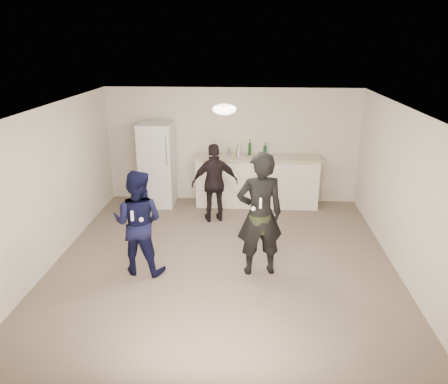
# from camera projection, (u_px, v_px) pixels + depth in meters

# --- Properties ---
(floor) EXTENTS (6.00, 6.00, 0.00)m
(floor) POSITION_uv_depth(u_px,v_px,m) (223.00, 262.00, 7.16)
(floor) COLOR #6B5B4C
(floor) RESTS_ON ground
(ceiling) EXTENTS (6.00, 6.00, 0.00)m
(ceiling) POSITION_uv_depth(u_px,v_px,m) (223.00, 109.00, 6.33)
(ceiling) COLOR silver
(ceiling) RESTS_ON wall_back
(wall_back) EXTENTS (6.00, 0.00, 6.00)m
(wall_back) POSITION_uv_depth(u_px,v_px,m) (232.00, 146.00, 9.57)
(wall_back) COLOR beige
(wall_back) RESTS_ON floor
(wall_front) EXTENTS (6.00, 0.00, 6.00)m
(wall_front) POSITION_uv_depth(u_px,v_px,m) (201.00, 299.00, 3.92)
(wall_front) COLOR beige
(wall_front) RESTS_ON floor
(wall_left) EXTENTS (0.00, 6.00, 6.00)m
(wall_left) POSITION_uv_depth(u_px,v_px,m) (50.00, 187.00, 6.91)
(wall_left) COLOR beige
(wall_left) RESTS_ON floor
(wall_right) EXTENTS (0.00, 6.00, 6.00)m
(wall_right) POSITION_uv_depth(u_px,v_px,m) (405.00, 194.00, 6.58)
(wall_right) COLOR beige
(wall_right) RESTS_ON floor
(counter) EXTENTS (2.60, 0.56, 1.05)m
(counter) POSITION_uv_depth(u_px,v_px,m) (257.00, 182.00, 9.46)
(counter) COLOR white
(counter) RESTS_ON floor
(counter_top) EXTENTS (2.68, 0.64, 0.04)m
(counter_top) POSITION_uv_depth(u_px,v_px,m) (258.00, 158.00, 9.28)
(counter_top) COLOR beige
(counter_top) RESTS_ON counter
(fridge) EXTENTS (0.70, 0.70, 1.80)m
(fridge) POSITION_uv_depth(u_px,v_px,m) (157.00, 165.00, 9.40)
(fridge) COLOR silver
(fridge) RESTS_ON floor
(fridge_handle) EXTENTS (0.02, 0.02, 0.60)m
(fridge_handle) POSITION_uv_depth(u_px,v_px,m) (166.00, 151.00, 8.91)
(fridge_handle) COLOR silver
(fridge_handle) RESTS_ON fridge
(ceiling_dome) EXTENTS (0.36, 0.36, 0.16)m
(ceiling_dome) POSITION_uv_depth(u_px,v_px,m) (224.00, 109.00, 6.63)
(ceiling_dome) COLOR white
(ceiling_dome) RESTS_ON ceiling
(shaker) EXTENTS (0.08, 0.08, 0.17)m
(shaker) POSITION_uv_depth(u_px,v_px,m) (229.00, 152.00, 9.34)
(shaker) COLOR #BBBCC0
(shaker) RESTS_ON counter_top
(man) EXTENTS (0.88, 0.72, 1.65)m
(man) POSITION_uv_depth(u_px,v_px,m) (138.00, 222.00, 6.63)
(man) COLOR #101245
(man) RESTS_ON floor
(woman) EXTENTS (0.79, 0.60, 1.94)m
(woman) POSITION_uv_depth(u_px,v_px,m) (260.00, 215.00, 6.54)
(woman) COLOR black
(woman) RESTS_ON floor
(camo_shorts) EXTENTS (0.34, 0.34, 0.28)m
(camo_shorts) POSITION_uv_depth(u_px,v_px,m) (260.00, 222.00, 6.58)
(camo_shorts) COLOR #2E3D1C
(camo_shorts) RESTS_ON woman
(spectator) EXTENTS (0.99, 0.59, 1.57)m
(spectator) POSITION_uv_depth(u_px,v_px,m) (215.00, 183.00, 8.56)
(spectator) COLOR black
(spectator) RESTS_ON floor
(remote_man) EXTENTS (0.04, 0.04, 0.15)m
(remote_man) POSITION_uv_depth(u_px,v_px,m) (132.00, 216.00, 6.29)
(remote_man) COLOR white
(remote_man) RESTS_ON man
(nunchuk_man) EXTENTS (0.07, 0.07, 0.07)m
(nunchuk_man) POSITION_uv_depth(u_px,v_px,m) (141.00, 220.00, 6.33)
(nunchuk_man) COLOR white
(nunchuk_man) RESTS_ON man
(remote_woman) EXTENTS (0.04, 0.04, 0.15)m
(remote_woman) POSITION_uv_depth(u_px,v_px,m) (261.00, 203.00, 6.21)
(remote_woman) COLOR white
(remote_woman) RESTS_ON woman
(nunchuk_woman) EXTENTS (0.07, 0.07, 0.07)m
(nunchuk_woman) POSITION_uv_depth(u_px,v_px,m) (253.00, 209.00, 6.28)
(nunchuk_woman) COLOR white
(nunchuk_woman) RESTS_ON woman
(bottle_cluster) EXTENTS (0.65, 0.25, 0.26)m
(bottle_cluster) POSITION_uv_depth(u_px,v_px,m) (248.00, 151.00, 9.31)
(bottle_cluster) COLOR silver
(bottle_cluster) RESTS_ON counter_top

